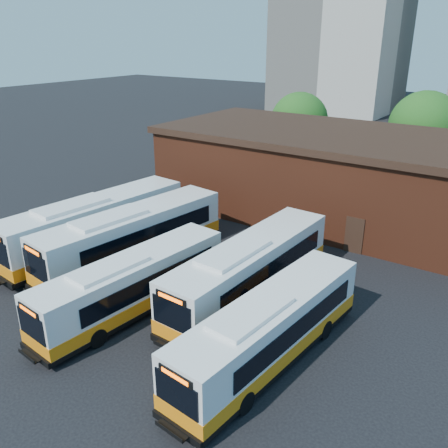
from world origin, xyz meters
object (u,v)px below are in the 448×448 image
Objects in this scene: bus_farwest at (96,227)px; bus_midwest at (133,286)px; bus_east at (269,332)px; bus_mideast at (250,273)px; bus_west at (133,239)px; transit_worker at (164,382)px.

bus_midwest is at bearing -23.14° from bus_farwest.
bus_farwest is at bearing 171.88° from bus_east.
bus_mideast is 1.08× the size of bus_east.
bus_west is 12.05m from bus_east.
bus_west reaches higher than transit_worker.
bus_farwest reaches higher than bus_east.
bus_midwest is 7.62m from bus_east.
bus_west is 1.04× the size of bus_mideast.
transit_worker is (5.51, -3.94, -0.58)m from bus_midwest.
bus_farwest is 1.07× the size of bus_mideast.
bus_farwest is 3.30m from bus_west.
bus_midwest is 0.91× the size of bus_mideast.
bus_midwest is 6.05m from bus_mideast.
bus_east is (3.40, -3.92, -0.12)m from bus_mideast.
bus_east is 7.13× the size of transit_worker.
bus_mideast is 7.68× the size of transit_worker.
bus_west is 5.56m from bus_midwest.
bus_midwest is 6.99× the size of transit_worker.
bus_farwest is 1.15× the size of bus_east.
bus_farwest reaches higher than transit_worker.
bus_midwest is at bearing -171.61° from bus_east.
bus_farwest is at bearing -175.66° from bus_mideast.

